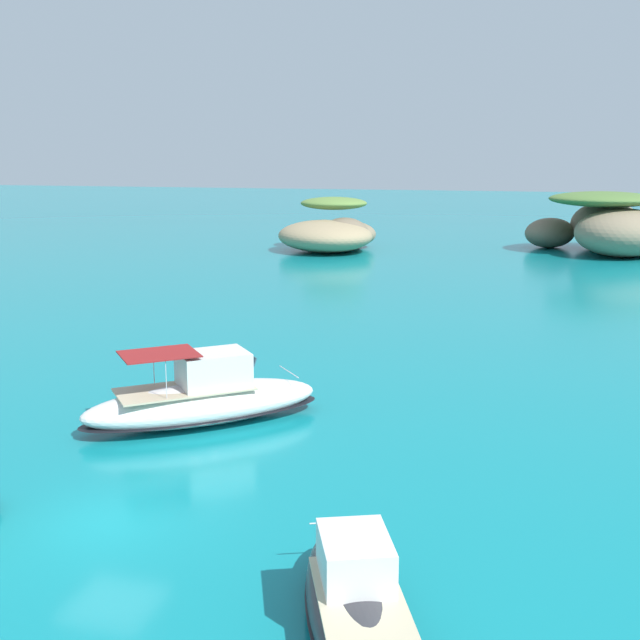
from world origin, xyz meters
name	(u,v)px	position (x,y,z in m)	size (l,w,h in m)	color
ground_plane	(109,521)	(0.00, 0.00, 0.00)	(400.00, 400.00, 0.00)	#0F7F89
islet_large	(612,228)	(17.67, 67.11, 2.44)	(16.77, 16.83, 6.12)	#84755B
islet_small	(332,232)	(-9.85, 61.35, 1.85)	(13.91, 14.86, 5.35)	#9E8966
motorboat_white	(204,400)	(-0.79, 8.18, 0.90)	(8.64, 7.90, 2.83)	white
motorboat_charcoal	(357,604)	(7.65, -3.26, 0.69)	(4.55, 7.20, 2.05)	#2D2D33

